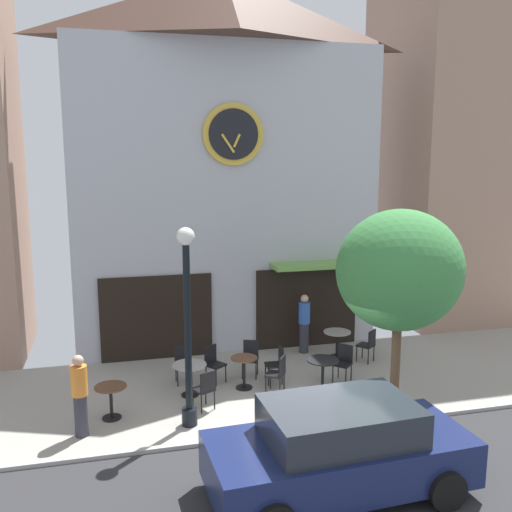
{
  "coord_description": "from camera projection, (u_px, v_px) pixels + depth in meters",
  "views": [
    {
      "loc": [
        -3.65,
        -9.91,
        5.47
      ],
      "look_at": [
        -0.5,
        2.52,
        3.18
      ],
      "focal_mm": 39.57,
      "sensor_mm": 36.0,
      "label": 1
    }
  ],
  "objects": [
    {
      "name": "cafe_chair_facing_wall",
      "position": [
        213.0,
        361.0,
        13.74
      ],
      "size": [
        0.56,
        0.56,
        0.9
      ],
      "color": "black",
      "rests_on": "ground_plane"
    },
    {
      "name": "cafe_chair_by_entrance",
      "position": [
        278.0,
        371.0,
        13.08
      ],
      "size": [
        0.55,
        0.55,
        0.9
      ],
      "color": "black",
      "rests_on": "ground_plane"
    },
    {
      "name": "cafe_chair_outer",
      "position": [
        250.0,
        355.0,
        14.12
      ],
      "size": [
        0.52,
        0.52,
        0.9
      ],
      "color": "black",
      "rests_on": "ground_plane"
    },
    {
      "name": "clock_building",
      "position": [
        226.0,
        160.0,
        16.03
      ],
      "size": [
        8.56,
        3.29,
        10.36
      ],
      "color": "#B2B2BC",
      "rests_on": "ground_plane"
    },
    {
      "name": "pedestrian_blue",
      "position": [
        304.0,
        323.0,
        15.74
      ],
      "size": [
        0.34,
        0.34,
        1.67
      ],
      "color": "#2D2D38",
      "rests_on": "ground_plane"
    },
    {
      "name": "cafe_table_center",
      "position": [
        190.0,
        372.0,
        12.94
      ],
      "size": [
        0.78,
        0.78,
        0.76
      ],
      "color": "black",
      "rests_on": "ground_plane"
    },
    {
      "name": "cafe_chair_right_end",
      "position": [
        183.0,
        361.0,
        13.73
      ],
      "size": [
        0.4,
        0.4,
        0.9
      ],
      "color": "black",
      "rests_on": "ground_plane"
    },
    {
      "name": "cafe_table_near_door",
      "position": [
        111.0,
        396.0,
        11.81
      ],
      "size": [
        0.67,
        0.67,
        0.72
      ],
      "color": "black",
      "rests_on": "ground_plane"
    },
    {
      "name": "pedestrian_orange",
      "position": [
        80.0,
        395.0,
        11.02
      ],
      "size": [
        0.4,
        0.4,
        1.67
      ],
      "color": "#2D2D38",
      "rests_on": "ground_plane"
    },
    {
      "name": "neighbor_building_right",
      "position": [
        465.0,
        141.0,
        19.31
      ],
      "size": [
        5.43,
        4.77,
        11.89
      ],
      "color": "#9E7A66",
      "rests_on": "ground_plane"
    },
    {
      "name": "parked_car_navy",
      "position": [
        339.0,
        449.0,
        9.17
      ],
      "size": [
        4.38,
        2.17,
        1.55
      ],
      "color": "navy",
      "rests_on": "ground_plane"
    },
    {
      "name": "cafe_chair_curbside",
      "position": [
        368.0,
        343.0,
        15.05
      ],
      "size": [
        0.56,
        0.56,
        0.9
      ],
      "color": "black",
      "rests_on": "ground_plane"
    },
    {
      "name": "cafe_table_near_curb",
      "position": [
        323.0,
        368.0,
        13.19
      ],
      "size": [
        0.75,
        0.75,
        0.77
      ],
      "color": "black",
      "rests_on": "ground_plane"
    },
    {
      "name": "cafe_table_rightmost",
      "position": [
        337.0,
        339.0,
        15.41
      ],
      "size": [
        0.74,
        0.74,
        0.74
      ],
      "color": "black",
      "rests_on": "ground_plane"
    },
    {
      "name": "street_lamp",
      "position": [
        188.0,
        327.0,
        11.25
      ],
      "size": [
        0.36,
        0.36,
        4.1
      ],
      "color": "black",
      "rests_on": "ground_plane"
    },
    {
      "name": "cafe_chair_facing_street",
      "position": [
        277.0,
        361.0,
        13.71
      ],
      "size": [
        0.42,
        0.42,
        0.9
      ],
      "color": "black",
      "rests_on": "ground_plane"
    },
    {
      "name": "ground_plane",
      "position": [
        323.0,
        450.0,
        10.66
      ],
      "size": [
        26.74,
        11.45,
        0.13
      ],
      "color": "#9E998E"
    },
    {
      "name": "cafe_chair_near_lamp",
      "position": [
        206.0,
        387.0,
        12.2
      ],
      "size": [
        0.53,
        0.53,
        0.9
      ],
      "color": "black",
      "rests_on": "ground_plane"
    },
    {
      "name": "street_tree",
      "position": [
        400.0,
        271.0,
        11.74
      ],
      "size": [
        2.69,
        2.42,
        4.39
      ],
      "color": "brown",
      "rests_on": "ground_plane"
    },
    {
      "name": "cafe_table_center_right",
      "position": [
        244.0,
        368.0,
        13.35
      ],
      "size": [
        0.63,
        0.63,
        0.77
      ],
      "color": "black",
      "rests_on": "ground_plane"
    },
    {
      "name": "cafe_chair_left_end",
      "position": [
        344.0,
        360.0,
        13.8
      ],
      "size": [
        0.57,
        0.57,
        0.9
      ],
      "color": "black",
      "rests_on": "ground_plane"
    }
  ]
}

